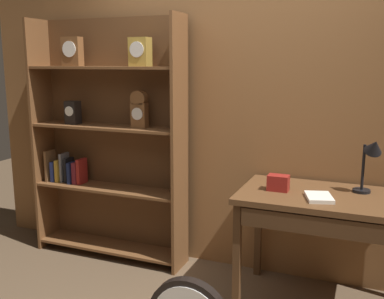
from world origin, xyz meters
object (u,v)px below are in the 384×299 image
(bookshelf, at_px, (108,141))
(desk_lamp, at_px, (371,156))
(workbench, at_px, (324,210))
(open_repair_manual, at_px, (319,197))
(toolbox_small, at_px, (278,183))

(bookshelf, relative_size, desk_lamp, 5.11)
(workbench, height_order, open_repair_manual, open_repair_manual)
(bookshelf, relative_size, toolbox_small, 14.37)
(bookshelf, xyz_separation_m, desk_lamp, (2.12, -0.09, 0.05))
(workbench, xyz_separation_m, open_repair_manual, (-0.03, -0.10, 0.11))
(workbench, bearing_deg, toolbox_small, -179.69)
(bookshelf, bearing_deg, open_repair_manual, -10.28)
(desk_lamp, height_order, toolbox_small, desk_lamp)
(workbench, bearing_deg, open_repair_manual, -104.70)
(bookshelf, xyz_separation_m, toolbox_small, (1.53, -0.23, -0.16))
(workbench, height_order, desk_lamp, desk_lamp)
(bookshelf, bearing_deg, toolbox_small, -8.63)
(open_repair_manual, bearing_deg, desk_lamp, 21.87)
(workbench, distance_m, toolbox_small, 0.35)
(bookshelf, xyz_separation_m, open_repair_manual, (1.82, -0.33, -0.20))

